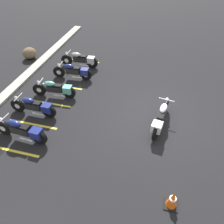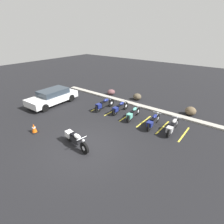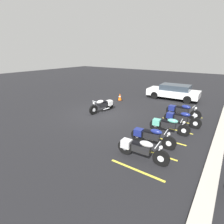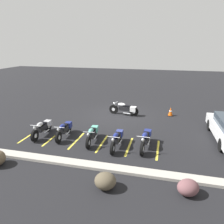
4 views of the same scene
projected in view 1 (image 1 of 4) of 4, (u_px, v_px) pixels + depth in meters
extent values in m
plane|color=black|center=(155.00, 118.00, 9.05)|extent=(60.00, 60.00, 0.00)
cylinder|color=black|center=(166.00, 107.00, 9.07)|extent=(0.66, 0.22, 0.65)
cylinder|color=silver|center=(166.00, 107.00, 9.07)|extent=(0.27, 0.16, 0.25)
cylinder|color=black|center=(156.00, 131.00, 8.01)|extent=(0.66, 0.22, 0.65)
cylinder|color=silver|center=(156.00, 131.00, 8.01)|extent=(0.27, 0.16, 0.25)
cube|color=black|center=(161.00, 116.00, 8.41)|extent=(0.79, 0.40, 0.30)
ellipsoid|color=white|center=(164.00, 108.00, 8.37)|extent=(0.59, 0.34, 0.24)
cube|color=black|center=(161.00, 115.00, 8.16)|extent=(0.47, 0.31, 0.08)
cube|color=white|center=(157.00, 127.00, 7.92)|extent=(0.45, 0.42, 0.34)
cylinder|color=silver|center=(166.00, 104.00, 8.82)|extent=(0.27, 0.10, 0.53)
cylinder|color=silver|center=(167.00, 100.00, 8.61)|extent=(0.13, 0.61, 0.04)
sphere|color=silver|center=(167.00, 99.00, 8.75)|extent=(0.14, 0.14, 0.14)
cylinder|color=silver|center=(155.00, 125.00, 8.47)|extent=(0.55, 0.16, 0.07)
cylinder|color=black|center=(4.00, 128.00, 8.16)|extent=(0.16, 0.65, 0.65)
cylinder|color=silver|center=(4.00, 128.00, 8.16)|extent=(0.14, 0.25, 0.25)
cylinder|color=black|center=(39.00, 137.00, 7.80)|extent=(0.16, 0.65, 0.65)
cylinder|color=silver|center=(39.00, 137.00, 7.80)|extent=(0.14, 0.25, 0.25)
cube|color=black|center=(21.00, 130.00, 7.87)|extent=(0.32, 0.76, 0.29)
ellipsoid|color=navy|center=(14.00, 123.00, 7.74)|extent=(0.29, 0.56, 0.23)
cube|color=black|center=(23.00, 127.00, 7.70)|extent=(0.26, 0.44, 0.08)
cube|color=navy|center=(36.00, 133.00, 7.69)|extent=(0.38, 0.41, 0.33)
cylinder|color=silver|center=(4.00, 123.00, 7.96)|extent=(0.07, 0.26, 0.52)
cylinder|color=silver|center=(3.00, 119.00, 7.78)|extent=(0.61, 0.07, 0.04)
sphere|color=silver|center=(1.00, 120.00, 7.87)|extent=(0.14, 0.14, 0.14)
cylinder|color=silver|center=(26.00, 139.00, 7.90)|extent=(0.10, 0.54, 0.07)
cylinder|color=black|center=(18.00, 105.00, 9.18)|extent=(0.12, 0.61, 0.61)
cylinder|color=silver|center=(18.00, 105.00, 9.18)|extent=(0.12, 0.23, 0.23)
cylinder|color=black|center=(49.00, 111.00, 8.90)|extent=(0.12, 0.61, 0.61)
cylinder|color=silver|center=(49.00, 111.00, 8.90)|extent=(0.12, 0.23, 0.23)
cube|color=black|center=(33.00, 106.00, 8.94)|extent=(0.27, 0.71, 0.28)
ellipsoid|color=navy|center=(28.00, 100.00, 8.82)|extent=(0.25, 0.52, 0.22)
cube|color=black|center=(36.00, 103.00, 8.79)|extent=(0.23, 0.41, 0.07)
cube|color=navy|center=(47.00, 108.00, 8.80)|extent=(0.34, 0.37, 0.32)
cylinder|color=silver|center=(19.00, 101.00, 9.00)|extent=(0.06, 0.24, 0.49)
cylinder|color=silver|center=(18.00, 97.00, 8.84)|extent=(0.58, 0.04, 0.03)
sphere|color=silver|center=(16.00, 98.00, 8.91)|extent=(0.13, 0.13, 0.13)
cylinder|color=silver|center=(38.00, 114.00, 8.98)|extent=(0.07, 0.51, 0.06)
cylinder|color=black|center=(39.00, 90.00, 10.08)|extent=(0.17, 0.61, 0.61)
cylinder|color=silver|center=(39.00, 90.00, 10.08)|extent=(0.14, 0.24, 0.23)
cylinder|color=black|center=(69.00, 92.00, 9.90)|extent=(0.17, 0.61, 0.61)
cylinder|color=silver|center=(69.00, 92.00, 9.90)|extent=(0.14, 0.24, 0.23)
cube|color=black|center=(55.00, 89.00, 9.89)|extent=(0.32, 0.72, 0.28)
ellipsoid|color=#59B29E|center=(50.00, 84.00, 9.76)|extent=(0.28, 0.53, 0.22)
cube|color=black|center=(57.00, 86.00, 9.76)|extent=(0.26, 0.42, 0.07)
cube|color=#59B29E|center=(68.00, 89.00, 9.80)|extent=(0.36, 0.40, 0.31)
cylinder|color=silver|center=(41.00, 85.00, 9.91)|extent=(0.08, 0.24, 0.49)
cylinder|color=silver|center=(41.00, 81.00, 9.75)|extent=(0.57, 0.09, 0.03)
sphere|color=silver|center=(38.00, 82.00, 9.81)|extent=(0.13, 0.13, 0.13)
cylinder|color=silver|center=(59.00, 96.00, 9.95)|extent=(0.11, 0.51, 0.06)
cylinder|color=black|center=(59.00, 72.00, 11.28)|extent=(0.15, 0.62, 0.61)
cylinder|color=silver|center=(59.00, 72.00, 11.28)|extent=(0.13, 0.24, 0.23)
cylinder|color=black|center=(86.00, 75.00, 11.07)|extent=(0.15, 0.62, 0.61)
cylinder|color=silver|center=(86.00, 75.00, 11.07)|extent=(0.13, 0.24, 0.23)
cube|color=black|center=(73.00, 71.00, 11.08)|extent=(0.31, 0.72, 0.28)
ellipsoid|color=navy|center=(69.00, 66.00, 10.94)|extent=(0.28, 0.53, 0.22)
cube|color=black|center=(75.00, 68.00, 10.93)|extent=(0.25, 0.42, 0.07)
cube|color=navy|center=(85.00, 72.00, 10.97)|extent=(0.36, 0.39, 0.32)
cylinder|color=silver|center=(60.00, 68.00, 11.10)|extent=(0.07, 0.25, 0.49)
cylinder|color=silver|center=(61.00, 64.00, 10.94)|extent=(0.58, 0.07, 0.03)
sphere|color=silver|center=(59.00, 65.00, 11.01)|extent=(0.13, 0.13, 0.13)
cylinder|color=silver|center=(77.00, 77.00, 11.13)|extent=(0.10, 0.51, 0.06)
cylinder|color=black|center=(67.00, 60.00, 12.24)|extent=(0.14, 0.63, 0.63)
cylinder|color=silver|center=(67.00, 60.00, 12.24)|extent=(0.13, 0.24, 0.24)
cylinder|color=black|center=(92.00, 63.00, 12.00)|extent=(0.14, 0.63, 0.63)
cylinder|color=silver|center=(92.00, 63.00, 12.00)|extent=(0.13, 0.24, 0.24)
cube|color=black|center=(80.00, 59.00, 12.02)|extent=(0.30, 0.73, 0.29)
ellipsoid|color=#B7B7BC|center=(76.00, 55.00, 11.88)|extent=(0.27, 0.54, 0.23)
cube|color=black|center=(82.00, 56.00, 11.87)|extent=(0.25, 0.43, 0.08)
cube|color=#B7B7BC|center=(91.00, 60.00, 11.90)|extent=(0.36, 0.40, 0.32)
cylinder|color=silver|center=(68.00, 56.00, 12.06)|extent=(0.07, 0.25, 0.51)
cylinder|color=silver|center=(69.00, 52.00, 11.89)|extent=(0.59, 0.06, 0.03)
sphere|color=silver|center=(67.00, 53.00, 11.96)|extent=(0.13, 0.13, 0.13)
cylinder|color=silver|center=(84.00, 65.00, 12.07)|extent=(0.09, 0.53, 0.07)
cube|color=#A8A399|center=(9.00, 92.00, 10.33)|extent=(18.00, 0.50, 0.12)
ellipsoid|color=brown|center=(29.00, 53.00, 12.87)|extent=(0.90, 0.87, 0.66)
cube|color=black|center=(171.00, 204.00, 6.24)|extent=(0.40, 0.40, 0.03)
cone|color=#EA590F|center=(173.00, 199.00, 6.04)|extent=(0.32, 0.32, 0.63)
cylinder|color=white|center=(173.00, 199.00, 6.02)|extent=(0.20, 0.20, 0.06)
cube|color=gold|center=(12.00, 151.00, 7.73)|extent=(0.10, 2.10, 0.00)
cube|color=gold|center=(33.00, 124.00, 8.76)|extent=(0.10, 2.10, 0.00)
cube|color=gold|center=(49.00, 103.00, 9.79)|extent=(0.10, 2.10, 0.00)
cube|color=gold|center=(62.00, 86.00, 10.82)|extent=(0.10, 2.10, 0.00)
cube|color=gold|center=(73.00, 72.00, 11.84)|extent=(0.10, 2.10, 0.00)
cube|color=gold|center=(82.00, 60.00, 12.87)|extent=(0.10, 2.10, 0.00)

